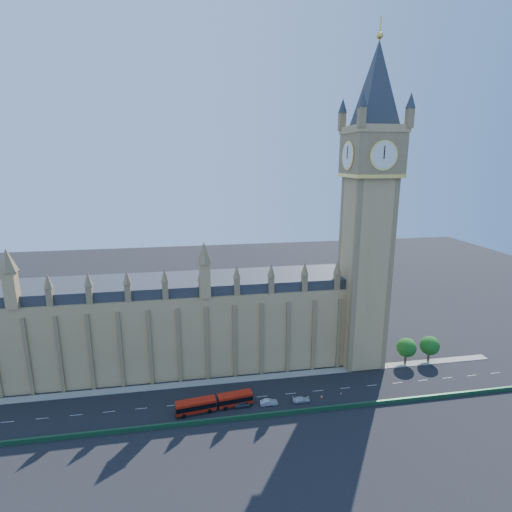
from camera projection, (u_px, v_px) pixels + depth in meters
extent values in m
plane|color=black|center=(248.00, 398.00, 108.23)|extent=(400.00, 400.00, 0.00)
cube|color=tan|center=(156.00, 329.00, 122.19)|extent=(120.00, 20.00, 25.00)
cube|color=#2D3035|center=(153.00, 285.00, 118.88)|extent=(120.00, 18.00, 3.00)
cube|color=tan|center=(364.00, 274.00, 121.05)|extent=(12.00, 12.00, 58.00)
cube|color=olive|center=(372.00, 156.00, 112.76)|extent=(14.00, 14.00, 12.00)
cylinder|color=silver|center=(384.00, 155.00, 105.92)|extent=(7.20, 0.30, 7.20)
cube|color=tan|center=(374.00, 130.00, 111.11)|extent=(14.50, 14.50, 2.00)
pyramid|color=#2D3035|center=(380.00, 39.00, 105.66)|extent=(20.59, 20.59, 22.00)
sphere|color=#F2C64C|center=(380.00, 36.00, 105.47)|extent=(1.80, 1.80, 1.80)
cube|color=#1E4C2D|center=(253.00, 416.00, 99.47)|extent=(160.00, 0.60, 1.20)
cube|color=gray|center=(243.00, 379.00, 117.30)|extent=(160.00, 3.00, 0.16)
cylinder|color=#382619|center=(405.00, 358.00, 125.93)|extent=(0.70, 0.70, 4.00)
sphere|color=#155115|center=(406.00, 348.00, 125.10)|extent=(6.00, 6.00, 6.00)
sphere|color=#155115|center=(408.00, 345.00, 125.38)|extent=(4.38, 4.38, 4.38)
cylinder|color=#382619|center=(429.00, 356.00, 127.25)|extent=(0.70, 0.70, 4.00)
sphere|color=#155115|center=(430.00, 346.00, 126.42)|extent=(6.00, 6.00, 6.00)
sphere|color=#155115|center=(432.00, 343.00, 126.70)|extent=(4.38, 4.38, 4.38)
cube|color=#AF1A0B|center=(196.00, 407.00, 101.58)|extent=(10.46, 4.16, 3.39)
cube|color=#AF1A0B|center=(235.00, 400.00, 104.58)|extent=(9.34, 4.01, 3.39)
cube|color=black|center=(196.00, 405.00, 101.48)|extent=(10.51, 4.21, 1.29)
cube|color=black|center=(235.00, 398.00, 104.48)|extent=(9.39, 4.06, 1.29)
cylinder|color=black|center=(215.00, 404.00, 103.03)|extent=(1.23, 2.81, 2.71)
cylinder|color=black|center=(184.00, 416.00, 99.59)|extent=(1.17, 0.49, 1.13)
cylinder|color=black|center=(182.00, 410.00, 102.20)|extent=(1.17, 0.49, 1.13)
cylinder|color=black|center=(210.00, 411.00, 101.48)|extent=(1.17, 0.49, 1.13)
cylinder|color=black|center=(208.00, 405.00, 104.10)|extent=(1.17, 0.49, 1.13)
cylinder|color=black|center=(225.00, 408.00, 102.69)|extent=(1.17, 0.49, 1.13)
cylinder|color=black|center=(223.00, 402.00, 105.31)|extent=(1.17, 0.49, 1.13)
cylinder|color=black|center=(247.00, 404.00, 104.38)|extent=(1.17, 0.49, 1.13)
cylinder|color=black|center=(244.00, 398.00, 107.00)|extent=(1.17, 0.49, 1.13)
imported|color=#3E4246|center=(242.00, 404.00, 104.12)|extent=(4.48, 2.00, 1.50)
imported|color=#A9ACB0|center=(269.00, 402.00, 104.98)|extent=(4.66, 1.70, 1.52)
imported|color=silver|center=(301.00, 400.00, 106.26)|extent=(4.70, 2.01, 1.35)
cube|color=black|center=(341.00, 394.00, 109.76)|extent=(0.37, 0.37, 0.04)
cone|color=orange|center=(341.00, 393.00, 109.69)|extent=(0.40, 0.40, 0.62)
cylinder|color=white|center=(341.00, 393.00, 109.67)|extent=(0.30, 0.30, 0.11)
cube|color=black|center=(301.00, 400.00, 107.17)|extent=(0.49, 0.49, 0.04)
cone|color=#E9390C|center=(301.00, 399.00, 107.09)|extent=(0.54, 0.54, 0.68)
cylinder|color=white|center=(301.00, 399.00, 107.07)|extent=(0.33, 0.33, 0.12)
cube|color=black|center=(308.00, 398.00, 108.16)|extent=(0.46, 0.46, 0.04)
cone|color=orange|center=(308.00, 397.00, 108.08)|extent=(0.51, 0.51, 0.68)
cylinder|color=white|center=(308.00, 397.00, 108.06)|extent=(0.33, 0.33, 0.12)
cube|color=black|center=(322.00, 398.00, 108.16)|extent=(0.54, 0.54, 0.05)
cone|color=#F6500C|center=(322.00, 397.00, 108.07)|extent=(0.59, 0.59, 0.79)
cylinder|color=white|center=(322.00, 396.00, 108.05)|extent=(0.38, 0.38, 0.14)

